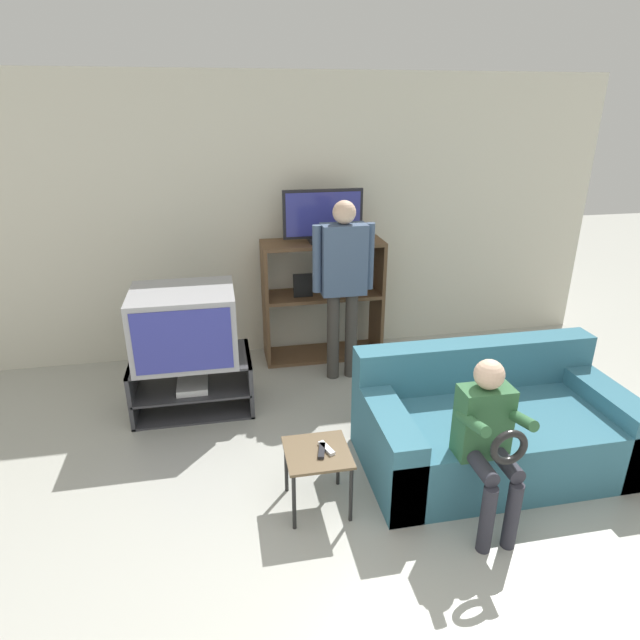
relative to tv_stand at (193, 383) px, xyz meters
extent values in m
cube|color=silver|center=(0.86, 1.05, 1.08)|extent=(6.40, 0.06, 2.60)
cube|color=#38383D|center=(0.00, 0.00, -0.21)|extent=(0.94, 0.56, 0.02)
cube|color=#38383D|center=(0.00, 0.00, -0.02)|extent=(0.91, 0.56, 0.02)
cube|color=#38383D|center=(0.00, 0.00, 0.22)|extent=(0.94, 0.56, 0.02)
cube|color=#38383D|center=(-0.46, 0.00, 0.00)|extent=(0.03, 0.56, 0.45)
cube|color=#38383D|center=(0.46, 0.00, 0.00)|extent=(0.03, 0.56, 0.45)
cube|color=silver|center=(0.00, -0.07, 0.01)|extent=(0.24, 0.28, 0.05)
cube|color=#9E9EA3|center=(-0.02, 0.01, 0.51)|extent=(0.78, 0.64, 0.56)
cube|color=#333899|center=(-0.02, -0.31, 0.51)|extent=(0.70, 0.01, 0.48)
cube|color=brown|center=(0.68, 0.77, 0.35)|extent=(0.03, 0.41, 1.15)
cube|color=brown|center=(1.77, 0.77, 0.35)|extent=(0.03, 0.41, 1.15)
cube|color=brown|center=(1.22, 0.77, -0.21)|extent=(1.06, 0.41, 0.03)
cube|color=brown|center=(1.22, 0.77, 0.41)|extent=(1.06, 0.41, 0.03)
cube|color=brown|center=(1.22, 0.77, 0.91)|extent=(1.06, 0.41, 0.03)
cube|color=black|center=(1.03, 0.71, 0.54)|extent=(0.18, 0.04, 0.22)
cube|color=black|center=(1.22, 0.75, 0.95)|extent=(0.25, 0.20, 0.04)
cube|color=black|center=(1.22, 0.75, 1.19)|extent=(0.73, 0.04, 0.43)
cube|color=#333899|center=(1.22, 0.73, 1.19)|extent=(0.68, 0.01, 0.38)
cube|color=brown|center=(0.77, -1.33, 0.17)|extent=(0.39, 0.39, 0.02)
cylinder|color=black|center=(0.60, -1.50, -0.03)|extent=(0.02, 0.02, 0.38)
cylinder|color=black|center=(0.94, -1.50, -0.03)|extent=(0.02, 0.02, 0.38)
cylinder|color=black|center=(0.60, -1.16, -0.03)|extent=(0.02, 0.02, 0.38)
cylinder|color=black|center=(0.94, -1.16, -0.03)|extent=(0.02, 0.02, 0.38)
cube|color=#232328|center=(0.80, -1.34, 0.19)|extent=(0.07, 0.15, 0.02)
cube|color=silver|center=(0.83, -1.32, 0.19)|extent=(0.08, 0.15, 0.02)
cube|color=teal|center=(2.03, -1.15, -0.01)|extent=(1.76, 0.94, 0.42)
cube|color=teal|center=(2.03, -0.78, 0.37)|extent=(1.76, 0.20, 0.34)
cube|color=teal|center=(1.26, -1.15, 0.05)|extent=(0.22, 0.94, 0.54)
cube|color=teal|center=(2.80, -1.15, 0.05)|extent=(0.22, 0.94, 0.54)
cylinder|color=#3D3833|center=(1.23, 0.31, 0.18)|extent=(0.11, 0.11, 0.80)
cylinder|color=#3D3833|center=(1.39, 0.31, 0.18)|extent=(0.11, 0.11, 0.80)
cube|color=#475B7A|center=(1.31, 0.31, 0.88)|extent=(0.38, 0.20, 0.60)
cylinder|color=#475B7A|center=(1.08, 0.31, 0.90)|extent=(0.08, 0.08, 0.57)
cylinder|color=#475B7A|center=(1.54, 0.31, 0.90)|extent=(0.08, 0.08, 0.57)
sphere|color=beige|center=(1.31, 0.31, 1.28)|extent=(0.19, 0.19, 0.19)
cylinder|color=#2D2D38|center=(1.62, -1.86, -0.01)|extent=(0.08, 0.08, 0.42)
cylinder|color=#2D2D38|center=(1.77, -1.86, -0.01)|extent=(0.08, 0.08, 0.42)
cylinder|color=#2D2D38|center=(1.62, -1.71, 0.25)|extent=(0.09, 0.30, 0.09)
cylinder|color=#2D2D38|center=(1.77, -1.71, 0.25)|extent=(0.09, 0.30, 0.09)
cube|color=#33663D|center=(1.69, -1.56, 0.42)|extent=(0.30, 0.17, 0.43)
cylinder|color=#33663D|center=(1.56, -1.69, 0.51)|extent=(0.06, 0.31, 0.14)
cylinder|color=#33663D|center=(1.83, -1.69, 0.51)|extent=(0.06, 0.31, 0.14)
sphere|color=beige|center=(1.69, -1.56, 0.72)|extent=(0.17, 0.17, 0.17)
torus|color=black|center=(1.69, -1.85, 0.44)|extent=(0.21, 0.04, 0.21)
camera|label=1|loc=(0.28, -3.94, 2.10)|focal=30.00mm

